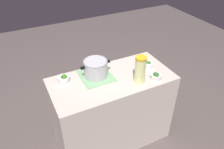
{
  "coord_description": "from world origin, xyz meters",
  "views": [
    {
      "loc": [
        -0.83,
        -1.65,
        2.24
      ],
      "look_at": [
        0.0,
        0.0,
        0.95
      ],
      "focal_mm": 35.38,
      "sensor_mm": 36.0,
      "label": 1
    }
  ],
  "objects_px": {
    "cooking_pot": "(96,68)",
    "broccoli_bowl_front": "(147,64)",
    "lemonade_pitcher": "(140,70)",
    "broccoli_bowl_back": "(156,76)",
    "broccoli_bowl_center": "(64,79)"
  },
  "relations": [
    {
      "from": "cooking_pot",
      "to": "broccoli_bowl_front",
      "type": "relative_size",
      "value": 2.46
    },
    {
      "from": "lemonade_pitcher",
      "to": "broccoli_bowl_back",
      "type": "distance_m",
      "value": 0.22
    },
    {
      "from": "broccoli_bowl_front",
      "to": "broccoli_bowl_back",
      "type": "bearing_deg",
      "value": -102.75
    },
    {
      "from": "cooking_pot",
      "to": "lemonade_pitcher",
      "type": "bearing_deg",
      "value": -39.58
    },
    {
      "from": "cooking_pot",
      "to": "lemonade_pitcher",
      "type": "height_order",
      "value": "lemonade_pitcher"
    },
    {
      "from": "lemonade_pitcher",
      "to": "broccoli_bowl_back",
      "type": "xyz_separation_m",
      "value": [
        0.18,
        -0.03,
        -0.11
      ]
    },
    {
      "from": "lemonade_pitcher",
      "to": "broccoli_bowl_center",
      "type": "xyz_separation_m",
      "value": [
        -0.68,
        0.35,
        -0.11
      ]
    },
    {
      "from": "lemonade_pitcher",
      "to": "broccoli_bowl_front",
      "type": "relative_size",
      "value": 2.26
    },
    {
      "from": "cooking_pot",
      "to": "broccoli_bowl_front",
      "type": "bearing_deg",
      "value": -7.97
    },
    {
      "from": "lemonade_pitcher",
      "to": "broccoli_bowl_front",
      "type": "distance_m",
      "value": 0.34
    },
    {
      "from": "lemonade_pitcher",
      "to": "broccoli_bowl_center",
      "type": "distance_m",
      "value": 0.77
    },
    {
      "from": "broccoli_bowl_front",
      "to": "broccoli_bowl_back",
      "type": "xyz_separation_m",
      "value": [
        -0.05,
        -0.24,
        0.01
      ]
    },
    {
      "from": "cooking_pot",
      "to": "broccoli_bowl_center",
      "type": "height_order",
      "value": "cooking_pot"
    },
    {
      "from": "broccoli_bowl_center",
      "to": "broccoli_bowl_back",
      "type": "height_order",
      "value": "broccoli_bowl_center"
    },
    {
      "from": "cooking_pot",
      "to": "broccoli_bowl_back",
      "type": "xyz_separation_m",
      "value": [
        0.53,
        -0.32,
        -0.07
      ]
    }
  ]
}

